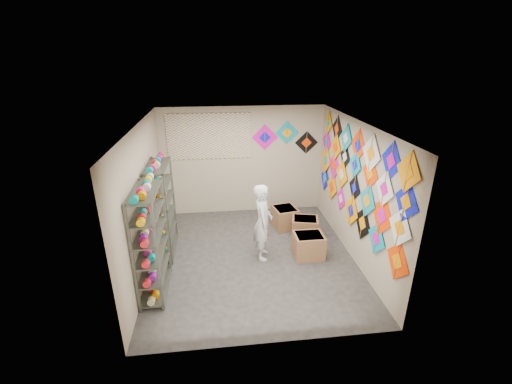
{
  "coord_description": "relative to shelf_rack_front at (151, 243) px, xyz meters",
  "views": [
    {
      "loc": [
        -0.64,
        -5.92,
        3.85
      ],
      "look_at": [
        0.1,
        0.3,
        1.3
      ],
      "focal_mm": 24.0,
      "sensor_mm": 36.0,
      "label": 1
    }
  ],
  "objects": [
    {
      "name": "room_walls",
      "position": [
        1.78,
        0.85,
        0.69
      ],
      "size": [
        4.5,
        4.5,
        4.5
      ],
      "color": "tan",
      "rests_on": "ground"
    },
    {
      "name": "shopkeeper",
      "position": [
        1.98,
        0.85,
        -0.17
      ],
      "size": [
        0.65,
        0.49,
        1.56
      ],
      "primitive_type": "imported",
      "rotation": [
        0.0,
        0.0,
        1.46
      ],
      "color": "silver",
      "rests_on": "ground"
    },
    {
      "name": "string_spools",
      "position": [
        -0.0,
        0.65,
        0.1
      ],
      "size": [
        0.12,
        2.36,
        0.12
      ],
      "color": "#E71B7A",
      "rests_on": "ground"
    },
    {
      "name": "kite_wall_display",
      "position": [
        3.76,
        0.83,
        0.68
      ],
      "size": [
        0.06,
        4.32,
        2.06
      ],
      "color": "#F73800",
      "rests_on": "room_walls"
    },
    {
      "name": "shelf_rack_front",
      "position": [
        0.0,
        0.0,
        0.0
      ],
      "size": [
        0.4,
        1.1,
        1.9
      ],
      "primitive_type": "cube",
      "color": "#4C5147",
      "rests_on": "ground"
    },
    {
      "name": "back_wall_kites",
      "position": [
        2.83,
        3.09,
        0.97
      ],
      "size": [
        1.66,
        0.02,
        0.84
      ],
      "color": "#DE08A5",
      "rests_on": "room_walls"
    },
    {
      "name": "poster",
      "position": [
        0.98,
        3.08,
        1.05
      ],
      "size": [
        2.0,
        0.01,
        1.1
      ],
      "primitive_type": "cube",
      "color": "#6D4DA7",
      "rests_on": "room_walls"
    },
    {
      "name": "carton_a",
      "position": [
        2.9,
        0.75,
        -0.7
      ],
      "size": [
        0.59,
        0.49,
        0.49
      ],
      "primitive_type": "cube",
      "rotation": [
        0.0,
        0.0,
        0.0
      ],
      "color": "#90633F",
      "rests_on": "ground"
    },
    {
      "name": "ground",
      "position": [
        1.78,
        0.85,
        -0.95
      ],
      "size": [
        4.5,
        4.5,
        0.0
      ],
      "primitive_type": "plane",
      "color": "#2D2A27"
    },
    {
      "name": "carton_c",
      "position": [
        2.67,
        2.06,
        -0.7
      ],
      "size": [
        0.61,
        0.65,
        0.49
      ],
      "primitive_type": "cube",
      "rotation": [
        0.0,
        0.0,
        0.19
      ],
      "color": "#90633F",
      "rests_on": "ground"
    },
    {
      "name": "carton_b",
      "position": [
        3.02,
        1.52,
        -0.72
      ],
      "size": [
        0.66,
        0.59,
        0.47
      ],
      "primitive_type": "cube",
      "rotation": [
        0.0,
        0.0,
        -0.24
      ],
      "color": "#90633F",
      "rests_on": "ground"
    },
    {
      "name": "shelf_rack_back",
      "position": [
        0.0,
        1.3,
        0.0
      ],
      "size": [
        0.4,
        1.1,
        1.9
      ],
      "primitive_type": "cube",
      "color": "#4C5147",
      "rests_on": "ground"
    }
  ]
}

